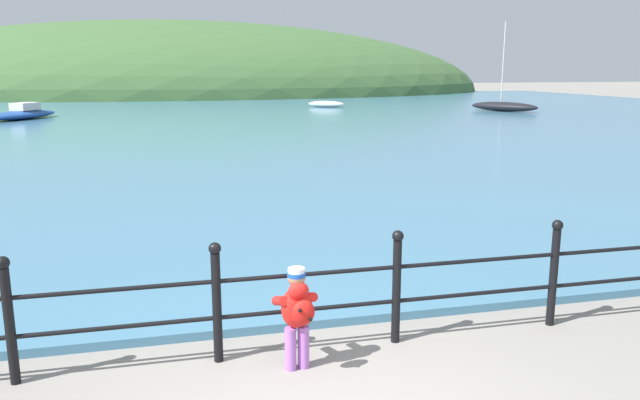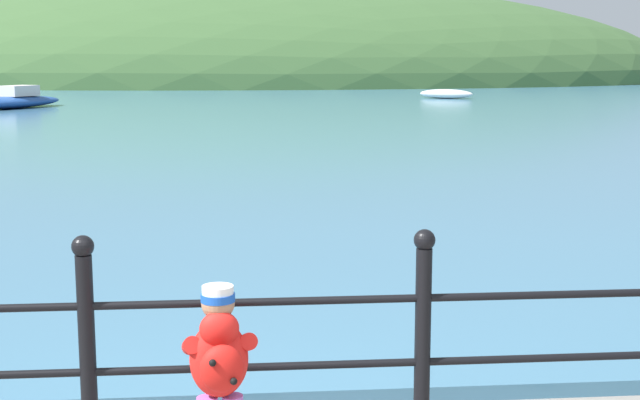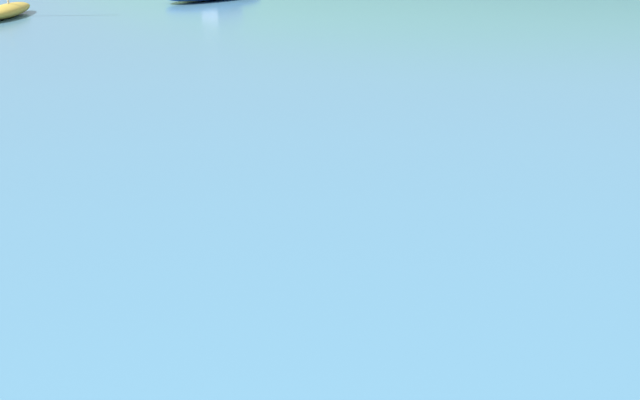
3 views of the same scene
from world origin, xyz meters
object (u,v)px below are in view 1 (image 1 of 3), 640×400
(boat_red_dinghy, at_px, (504,106))
(boat_far_right, at_px, (22,114))
(child_in_coat, at_px, (297,309))
(boat_twin_mast, at_px, (326,104))

(boat_red_dinghy, xyz_separation_m, boat_far_right, (-28.09, 0.67, -0.03))
(child_in_coat, distance_m, boat_twin_mast, 37.92)
(child_in_coat, height_order, boat_far_right, child_in_coat)
(child_in_coat, xyz_separation_m, boat_twin_mast, (9.71, 36.65, -0.29))
(boat_red_dinghy, bearing_deg, boat_far_right, 178.64)
(boat_far_right, bearing_deg, boat_twin_mast, 17.76)
(boat_twin_mast, distance_m, boat_red_dinghy, 11.81)
(boat_red_dinghy, distance_m, boat_far_right, 28.10)
(child_in_coat, bearing_deg, boat_far_right, 105.47)
(child_in_coat, distance_m, boat_red_dinghy, 35.93)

